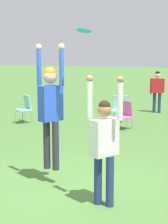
{
  "coord_description": "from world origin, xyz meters",
  "views": [
    {
      "loc": [
        3.01,
        -5.13,
        2.24
      ],
      "look_at": [
        0.2,
        0.3,
        1.3
      ],
      "focal_mm": 60.0,
      "sensor_mm": 36.0,
      "label": 1
    }
  ],
  "objects_px": {
    "frisbee": "(84,30)",
    "person_defending": "(104,139)",
    "person_jumping": "(51,104)",
    "camping_chair_0": "(119,107)",
    "person_spectator_near": "(157,88)",
    "camping_chair_3": "(25,106)",
    "camping_chair_2": "(124,113)"
  },
  "relations": [
    {
      "from": "person_jumping",
      "to": "person_spectator_near",
      "type": "bearing_deg",
      "value": 25.97
    },
    {
      "from": "frisbee",
      "to": "person_spectator_near",
      "type": "height_order",
      "value": "frisbee"
    },
    {
      "from": "person_defending",
      "to": "person_spectator_near",
      "type": "relative_size",
      "value": 1.21
    },
    {
      "from": "person_defending",
      "to": "camping_chair_2",
      "type": "height_order",
      "value": "person_defending"
    },
    {
      "from": "camping_chair_3",
      "to": "person_jumping",
      "type": "bearing_deg",
      "value": 161.29
    },
    {
      "from": "camping_chair_0",
      "to": "frisbee",
      "type": "bearing_deg",
      "value": 75.41
    },
    {
      "from": "person_jumping",
      "to": "person_spectator_near",
      "type": "height_order",
      "value": "person_jumping"
    },
    {
      "from": "person_spectator_near",
      "to": "camping_chair_2",
      "type": "bearing_deg",
      "value": -97.66
    },
    {
      "from": "frisbee",
      "to": "camping_chair_0",
      "type": "xyz_separation_m",
      "value": [
        -1.97,
        6.36,
        -2.11
      ]
    },
    {
      "from": "person_defending",
      "to": "camping_chair_2",
      "type": "relative_size",
      "value": 2.3
    },
    {
      "from": "frisbee",
      "to": "person_spectator_near",
      "type": "relative_size",
      "value": 0.15
    },
    {
      "from": "person_defending",
      "to": "person_jumping",
      "type": "bearing_deg",
      "value": -90.0
    },
    {
      "from": "person_jumping",
      "to": "camping_chair_0",
      "type": "distance_m",
      "value": 6.44
    },
    {
      "from": "person_jumping",
      "to": "frisbee",
      "type": "relative_size",
      "value": 9.2
    },
    {
      "from": "camping_chair_3",
      "to": "person_defending",
      "type": "bearing_deg",
      "value": 166.2
    },
    {
      "from": "camping_chair_2",
      "to": "camping_chair_3",
      "type": "bearing_deg",
      "value": 32.5
    },
    {
      "from": "camping_chair_3",
      "to": "frisbee",
      "type": "bearing_deg",
      "value": 165.27
    },
    {
      "from": "person_defending",
      "to": "camping_chair_0",
      "type": "distance_m",
      "value": 7.19
    },
    {
      "from": "camping_chair_2",
      "to": "camping_chair_3",
      "type": "relative_size",
      "value": 0.92
    },
    {
      "from": "person_spectator_near",
      "to": "frisbee",
      "type": "bearing_deg",
      "value": -89.3
    },
    {
      "from": "frisbee",
      "to": "camping_chair_2",
      "type": "bearing_deg",
      "value": 104.41
    },
    {
      "from": "person_spectator_near",
      "to": "person_jumping",
      "type": "bearing_deg",
      "value": -93.75
    },
    {
      "from": "person_defending",
      "to": "camping_chair_3",
      "type": "relative_size",
      "value": 2.11
    },
    {
      "from": "person_defending",
      "to": "camping_chair_2",
      "type": "distance_m",
      "value": 5.99
    },
    {
      "from": "person_jumping",
      "to": "camping_chair_3",
      "type": "height_order",
      "value": "person_jumping"
    },
    {
      "from": "frisbee",
      "to": "camping_chair_2",
      "type": "distance_m",
      "value": 5.88
    },
    {
      "from": "person_jumping",
      "to": "person_spectator_near",
      "type": "xyz_separation_m",
      "value": [
        -0.69,
        8.75,
        -0.45
      ]
    },
    {
      "from": "frisbee",
      "to": "person_spectator_near",
      "type": "bearing_deg",
      "value": 98.98
    },
    {
      "from": "frisbee",
      "to": "person_defending",
      "type": "bearing_deg",
      "value": -34.89
    },
    {
      "from": "person_defending",
      "to": "person_spectator_near",
      "type": "distance_m",
      "value": 9.43
    },
    {
      "from": "person_jumping",
      "to": "person_defending",
      "type": "bearing_deg",
      "value": -90.0
    },
    {
      "from": "person_defending",
      "to": "frisbee",
      "type": "relative_size",
      "value": 8.24
    }
  ]
}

